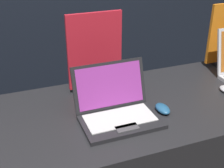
% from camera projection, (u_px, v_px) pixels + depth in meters
% --- Properties ---
extents(laptop_middle, '(0.37, 0.31, 0.24)m').
position_uv_depth(laptop_middle, '(116.00, 107.00, 1.49)').
color(laptop_middle, black).
rests_on(laptop_middle, display_counter).
extents(mouse_middle, '(0.06, 0.10, 0.04)m').
position_uv_depth(mouse_middle, '(163.00, 109.00, 1.55)').
color(mouse_middle, navy).
rests_on(mouse_middle, display_counter).
extents(promo_stand_middle, '(0.30, 0.07, 0.44)m').
position_uv_depth(promo_stand_middle, '(94.00, 54.00, 1.69)').
color(promo_stand_middle, black).
rests_on(promo_stand_middle, display_counter).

